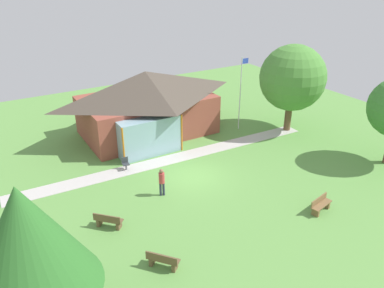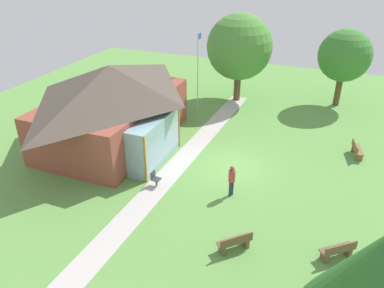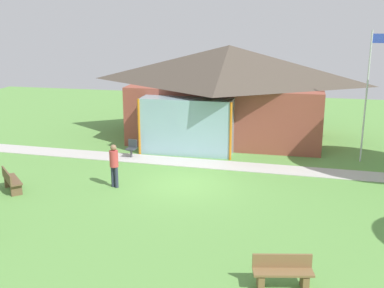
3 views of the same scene
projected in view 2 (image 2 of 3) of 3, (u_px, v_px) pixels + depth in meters
name	position (u px, v px, depth m)	size (l,w,h in m)	color
ground_plane	(229.00, 166.00, 21.90)	(44.00, 44.00, 0.00)	#609947
pavilion	(114.00, 103.00, 23.57)	(10.84, 7.80, 4.99)	brown
footpath	(185.00, 157.00, 22.80)	(22.04, 1.30, 0.03)	#BCB7B2
flagpole	(198.00, 69.00, 27.81)	(0.64, 0.08, 5.94)	silver
bench_front_left	(338.00, 251.00, 15.29)	(1.30, 1.43, 0.84)	brown
bench_front_right	(357.00, 150.00, 22.78)	(1.56, 0.74, 0.84)	brown
bench_mid_left	(235.00, 243.00, 15.70)	(1.36, 1.38, 0.84)	brown
patio_chair_west	(155.00, 179.00, 19.92)	(0.47, 0.47, 0.86)	#33383D
visitor_strolling_lawn	(232.00, 178.00, 18.89)	(0.34, 0.34, 1.74)	#2D3347
tree_east_hedge	(239.00, 47.00, 29.25)	(5.11, 5.11, 6.92)	brown
tree_far_east	(345.00, 56.00, 28.44)	(3.95, 3.95, 5.96)	brown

